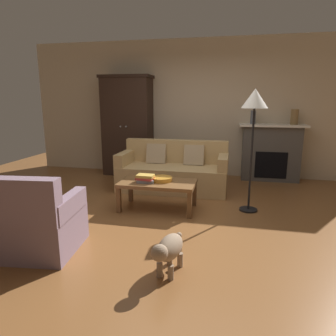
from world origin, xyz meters
The scene contains 13 objects.
ground_plane centered at (0.00, 0.00, 0.00)m, with size 9.60×9.60×0.00m, color brown.
back_wall centered at (0.00, 2.55, 1.40)m, with size 7.20×0.10×2.80m, color beige.
fireplace centered at (1.55, 2.30, 0.57)m, with size 1.26×0.48×1.12m.
armoire centered at (-1.40, 2.22, 1.04)m, with size 1.06×0.57×2.08m.
couch centered at (-0.22, 1.27, 0.32)m, with size 1.92×0.85×0.86m.
coffee_table centered at (-0.24, 0.20, 0.37)m, with size 1.10×0.60×0.42m.
fruit_bowl centered at (-0.19, 0.24, 0.45)m, with size 0.31×0.31×0.06m, color orange.
book_stack centered at (-0.40, 0.12, 0.48)m, with size 0.27×0.19×0.12m.
mantel_vase_slate centered at (1.17, 2.28, 1.25)m, with size 0.10×0.10×0.26m, color #565B66.
mantel_vase_bronze centered at (1.93, 2.28, 1.27)m, with size 0.14×0.14×0.29m, color olive.
armchair_near_left centered at (-1.15, -1.33, 0.32)m, with size 0.85×0.85×0.88m.
floor_lamp centered at (1.07, 0.42, 1.50)m, with size 0.36×0.36×1.73m.
dog centered at (0.28, -1.45, 0.25)m, with size 0.27×0.57×0.39m.
Camera 1 is at (0.81, -3.96, 1.59)m, focal length 32.54 mm.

